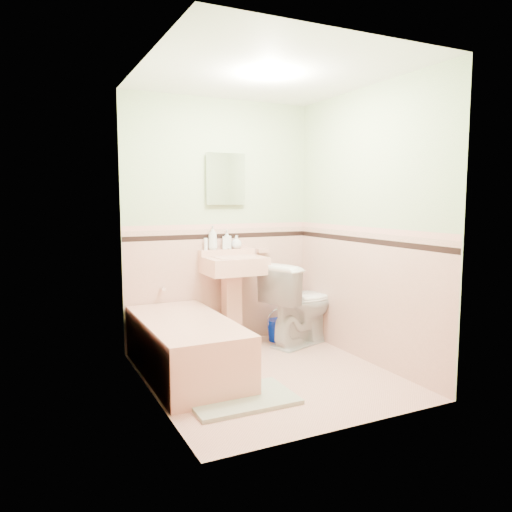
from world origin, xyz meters
name	(u,v)px	position (x,y,z in m)	size (l,w,h in m)	color
floor	(269,375)	(0.00, 0.00, 0.00)	(2.20, 2.20, 0.00)	#E8AE97
ceiling	(270,73)	(0.00, 0.00, 2.50)	(2.20, 2.20, 0.00)	white
wall_back	(220,223)	(0.00, 1.10, 1.25)	(2.50, 2.50, 0.00)	#EFE1C3
wall_front	(350,238)	(0.00, -1.10, 1.25)	(2.50, 2.50, 0.00)	#EFE1C3
wall_left	(149,233)	(-1.00, 0.00, 1.25)	(2.50, 2.50, 0.00)	#EFE1C3
wall_right	(366,226)	(1.00, 0.00, 1.25)	(2.50, 2.50, 0.00)	#EFE1C3
wainscot_back	(221,286)	(0.00, 1.09, 0.60)	(2.00, 2.00, 0.00)	beige
wainscot_front	(346,339)	(0.00, -1.09, 0.60)	(2.00, 2.00, 0.00)	beige
wainscot_left	(153,318)	(-0.99, 0.00, 0.60)	(2.20, 2.20, 0.00)	beige
wainscot_right	(363,296)	(0.99, 0.00, 0.60)	(2.20, 2.20, 0.00)	beige
accent_back	(221,236)	(0.00, 1.08, 1.12)	(2.00, 2.00, 0.00)	black
accent_front	(348,259)	(0.00, -1.08, 1.12)	(2.00, 2.00, 0.00)	black
accent_left	(152,250)	(-0.98, 0.00, 1.12)	(2.20, 2.20, 0.00)	black
accent_right	(364,240)	(0.98, 0.00, 1.12)	(2.20, 2.20, 0.00)	black
cap_back	(221,226)	(0.00, 1.08, 1.22)	(2.00, 2.00, 0.00)	#E8A28F
cap_front	(348,243)	(0.00, -1.08, 1.22)	(2.00, 2.00, 0.00)	#E8A28F
cap_left	(152,237)	(-0.98, 0.00, 1.22)	(2.20, 2.20, 0.00)	#E8A28F
cap_right	(364,230)	(0.98, 0.00, 1.22)	(2.20, 2.20, 0.00)	#E8A28F
bathtub	(186,349)	(-0.63, 0.33, 0.23)	(0.70, 1.50, 0.45)	#E2A38A
tub_faucet	(162,288)	(-0.63, 1.05, 0.63)	(0.04, 0.04, 0.12)	silver
sink	(234,303)	(0.05, 0.86, 0.46)	(0.59, 0.48, 0.93)	#E2A38A
sink_faucet	(228,253)	(0.05, 1.00, 0.95)	(0.02, 0.02, 0.10)	silver
medicine_cabinet	(225,179)	(0.05, 1.07, 1.70)	(0.37, 0.04, 0.46)	white
soap_dish	(262,251)	(0.47, 1.06, 0.95)	(0.12, 0.07, 0.04)	#E2A38A
soap_bottle_left	(213,238)	(-0.10, 1.04, 1.11)	(0.09, 0.09, 0.24)	#B2B2B2
soap_bottle_mid	(227,239)	(0.05, 1.04, 1.09)	(0.09, 0.09, 0.20)	#B2B2B2
soap_bottle_right	(236,242)	(0.16, 1.04, 1.06)	(0.11, 0.11, 0.14)	#B2B2B2
tube	(206,244)	(-0.18, 1.04, 1.05)	(0.04, 0.04, 0.12)	white
toilet	(301,303)	(0.73, 0.69, 0.43)	(0.48, 0.84, 0.86)	white
bucket	(277,330)	(0.56, 0.88, 0.11)	(0.23, 0.23, 0.23)	#001BAE
bath_mat	(241,398)	(-0.43, -0.39, 0.02)	(0.79, 0.53, 0.03)	#99A388
shoe	(222,391)	(-0.55, -0.30, 0.06)	(0.15, 0.07, 0.06)	#BF1E59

